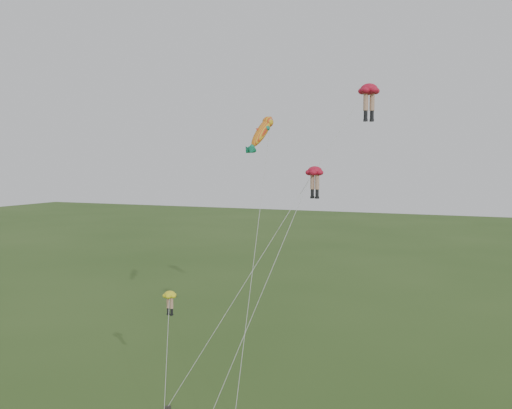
% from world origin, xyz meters
% --- Properties ---
extents(legs_kite_red_high, '(11.70, 12.76, 21.89)m').
position_xyz_m(legs_kite_red_high, '(7.22, 10.48, 21.01)').
color(legs_kite_red_high, red).
rests_on(legs_kite_red_high, ground).
extents(legs_kite_red_mid, '(5.18, 8.93, 15.83)m').
position_xyz_m(legs_kite_red_mid, '(4.72, 5.30, 15.00)').
color(legs_kite_red_mid, red).
rests_on(legs_kite_red_mid, ground).
extents(legs_kite_yellow, '(2.67, 4.86, 7.66)m').
position_xyz_m(legs_kite_yellow, '(-3.27, -0.20, 6.98)').
color(legs_kite_yellow, yellow).
rests_on(legs_kite_yellow, ground).
extents(fish_kite, '(2.84, 10.13, 19.86)m').
position_xyz_m(fish_kite, '(-0.24, 8.27, 18.29)').
color(fish_kite, yellow).
rests_on(fish_kite, ground).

